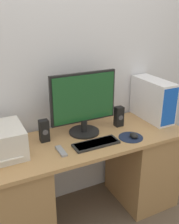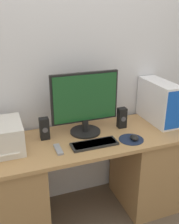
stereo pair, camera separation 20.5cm
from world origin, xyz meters
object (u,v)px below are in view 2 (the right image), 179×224
object	(u,v)px
mouse	(134,138)
speaker_left	(44,129)
monitor	(85,102)
remote_control	(58,149)
speaker_right	(122,118)
computer_tower	(159,102)
keyboard	(94,144)
printer	(1,137)

from	to	relation	value
mouse	speaker_left	bearing A→B (deg)	157.56
monitor	remote_control	world-z (taller)	monitor
mouse	remote_control	xyz separation A→B (m)	(-0.61, 0.06, -0.02)
speaker_left	speaker_right	distance (m)	0.68
computer_tower	speaker_left	size ratio (longest dim) A/B	2.58
speaker_right	keyboard	bearing A→B (deg)	-147.58
monitor	keyboard	size ratio (longest dim) A/B	1.54
mouse	computer_tower	distance (m)	0.50
monitor	speaker_left	size ratio (longest dim) A/B	3.13
speaker_left	remote_control	distance (m)	0.24
speaker_right	monitor	bearing A→B (deg)	177.28
computer_tower	keyboard	bearing A→B (deg)	-162.45
monitor	mouse	distance (m)	0.49
speaker_right	printer	bearing A→B (deg)	-177.67
keyboard	remote_control	bearing A→B (deg)	176.23
keyboard	mouse	size ratio (longest dim) A/B	4.39
speaker_left	remote_control	bearing A→B (deg)	-75.53
computer_tower	remote_control	xyz separation A→B (m)	(-0.99, -0.21, -0.18)
monitor	remote_control	xyz separation A→B (m)	(-0.29, -0.21, -0.27)
speaker_left	speaker_right	bearing A→B (deg)	-1.60
speaker_left	speaker_right	size ratio (longest dim) A/B	1.00
printer	remote_control	xyz separation A→B (m)	(0.39, -0.16, -0.10)
monitor	mouse	bearing A→B (deg)	-40.30
computer_tower	printer	distance (m)	1.38
remote_control	keyboard	bearing A→B (deg)	-3.77
mouse	printer	bearing A→B (deg)	167.84
computer_tower	speaker_right	distance (m)	0.38
keyboard	speaker_left	xyz separation A→B (m)	(-0.34, 0.24, 0.08)
monitor	mouse	size ratio (longest dim) A/B	6.77
monitor	printer	world-z (taller)	monitor
remote_control	monitor	bearing A→B (deg)	36.66
keyboard	printer	bearing A→B (deg)	165.22
speaker_left	keyboard	bearing A→B (deg)	-34.97
mouse	speaker_left	size ratio (longest dim) A/B	0.46
computer_tower	remote_control	bearing A→B (deg)	-168.25
mouse	printer	size ratio (longest dim) A/B	0.23
mouse	speaker_right	distance (m)	0.26
keyboard	mouse	bearing A→B (deg)	-6.64
keyboard	printer	distance (m)	0.70
printer	monitor	bearing A→B (deg)	4.84
speaker_left	speaker_right	xyz separation A→B (m)	(0.68, -0.02, 0.00)
keyboard	speaker_left	size ratio (longest dim) A/B	2.03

